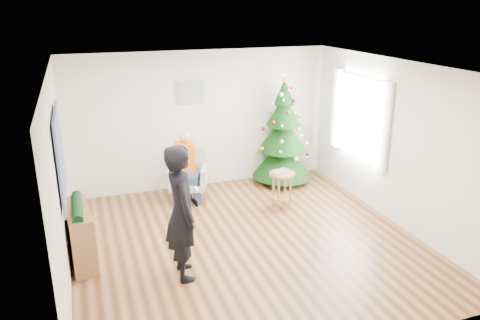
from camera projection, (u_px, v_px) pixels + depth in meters
name	position (u px, v px, depth m)	size (l,w,h in m)	color
floor	(247.00, 242.00, 7.01)	(5.00, 5.00, 0.00)	brown
ceiling	(248.00, 67.00, 6.17)	(5.00, 5.00, 0.00)	white
wall_back	(202.00, 120.00, 8.82)	(5.00, 5.00, 0.00)	silver
wall_front	(340.00, 242.00, 4.36)	(5.00, 5.00, 0.00)	silver
wall_left	(59.00, 182.00, 5.80)	(5.00, 5.00, 0.00)	silver
wall_right	(396.00, 143.00, 7.38)	(5.00, 5.00, 0.00)	silver
window_panel	(360.00, 117.00, 8.20)	(0.04, 1.30, 1.40)	white
curtains	(358.00, 117.00, 8.19)	(0.05, 1.75, 1.50)	white
christmas_tree	(283.00, 135.00, 9.11)	(1.17, 1.17, 2.12)	#3F2816
stool	(282.00, 190.00, 8.06)	(0.44, 0.44, 0.65)	brown
laptop	(282.00, 172.00, 7.95)	(0.36, 0.23, 0.03)	silver
armchair	(189.00, 181.00, 8.46)	(0.81, 0.79, 0.95)	#98AF8D
seated_person	(187.00, 167.00, 8.32)	(0.47, 0.60, 1.25)	navy
standing_man	(182.00, 213.00, 5.90)	(0.65, 0.43, 1.79)	black
game_controller	(197.00, 190.00, 5.84)	(0.04, 0.13, 0.04)	white
console	(81.00, 235.00, 6.37)	(0.30, 1.00, 0.80)	brown
garland	(77.00, 207.00, 6.24)	(0.14, 0.14, 0.90)	black
tapestry	(60.00, 155.00, 6.00)	(0.03, 1.50, 1.15)	black
framed_picture	(191.00, 92.00, 8.55)	(0.52, 0.05, 0.42)	tan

